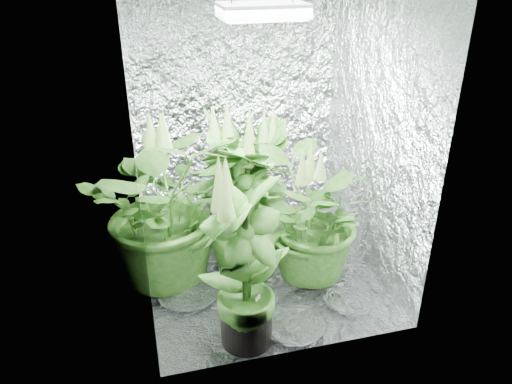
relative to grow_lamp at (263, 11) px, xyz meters
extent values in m
plane|color=silver|center=(0.00, 0.00, -1.83)|extent=(1.60, 1.60, 0.00)
cube|color=silver|center=(0.00, 0.80, -0.83)|extent=(1.60, 0.02, 2.00)
cube|color=silver|center=(0.00, -0.80, -0.83)|extent=(1.60, 0.02, 2.00)
cube|color=silver|center=(-0.80, 0.00, -0.83)|extent=(0.02, 1.60, 2.00)
cube|color=silver|center=(0.80, 0.00, -0.83)|extent=(0.02, 1.60, 2.00)
cube|color=gray|center=(0.00, 0.00, 0.00)|extent=(0.50, 0.30, 0.08)
cube|color=white|center=(0.00, 0.00, -0.04)|extent=(0.46, 0.26, 0.01)
cylinder|color=black|center=(-0.64, 0.10, -1.70)|extent=(0.29, 0.29, 0.26)
cylinder|color=#482B16|center=(-0.64, 0.10, -1.58)|extent=(0.27, 0.27, 0.03)
imported|color=#194510|center=(-0.64, 0.10, -1.22)|extent=(1.04, 1.04, 1.15)
cone|color=#5C8338|center=(-0.64, 0.10, -0.71)|extent=(0.09, 0.09, 0.26)
cylinder|color=black|center=(-0.12, 0.53, -1.69)|extent=(0.31, 0.31, 0.27)
cylinder|color=#482B16|center=(-0.12, 0.53, -1.57)|extent=(0.28, 0.28, 0.03)
imported|color=#194510|center=(-0.12, 0.53, -1.27)|extent=(0.75, 0.75, 1.05)
cone|color=#5C8338|center=(-0.12, 0.53, -0.81)|extent=(0.10, 0.10, 0.27)
cylinder|color=black|center=(0.14, 0.55, -1.70)|extent=(0.28, 0.28, 0.25)
cylinder|color=#482B16|center=(0.14, 0.55, -1.59)|extent=(0.26, 0.26, 0.03)
imported|color=#194510|center=(0.14, 0.55, -1.32)|extent=(0.65, 0.65, 0.96)
cone|color=#5C8338|center=(0.14, 0.55, -0.90)|extent=(0.09, 0.09, 0.25)
cylinder|color=black|center=(-0.10, 0.02, -1.71)|extent=(0.27, 0.27, 0.24)
cylinder|color=#482B16|center=(-0.10, 0.02, -1.60)|extent=(0.25, 0.25, 0.03)
imported|color=#194510|center=(-0.10, 0.02, -1.29)|extent=(0.77, 0.77, 1.01)
cone|color=#5C8338|center=(-0.10, 0.02, -0.85)|extent=(0.09, 0.09, 0.24)
cylinder|color=black|center=(0.31, -0.15, -1.70)|extent=(0.27, 0.27, 0.24)
cylinder|color=#482B16|center=(0.31, -0.15, -1.60)|extent=(0.25, 0.25, 0.03)
imported|color=#194510|center=(0.31, -0.15, -1.34)|extent=(0.93, 0.93, 0.92)
cone|color=#5C8338|center=(0.31, -0.15, -0.93)|extent=(0.09, 0.09, 0.24)
cylinder|color=black|center=(-0.26, -0.63, -1.69)|extent=(0.31, 0.31, 0.28)
cylinder|color=#482B16|center=(-0.26, -0.63, -1.56)|extent=(0.28, 0.28, 0.03)
imported|color=#194510|center=(-0.26, -0.63, -1.24)|extent=(0.80, 0.80, 1.11)
cone|color=#5C8338|center=(-0.26, -0.63, -0.75)|extent=(0.10, 0.10, 0.28)
cylinder|color=black|center=(0.63, 0.17, -1.79)|extent=(0.14, 0.14, 0.08)
cylinder|color=black|center=(0.63, 0.17, -1.62)|extent=(0.12, 0.12, 0.10)
cylinder|color=#4C4C51|center=(0.57, 0.16, -1.62)|extent=(0.08, 0.30, 0.30)
torus|color=#4C4C51|center=(0.57, 0.16, -1.62)|extent=(0.08, 0.31, 0.32)
cube|color=white|center=(-0.20, -0.67, -1.53)|extent=(0.05, 0.05, 0.08)
camera|label=1|loc=(-0.80, -2.90, 0.35)|focal=35.00mm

